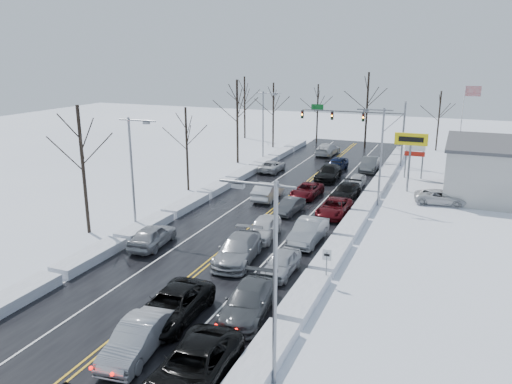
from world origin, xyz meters
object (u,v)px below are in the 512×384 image
at_px(traffic_signal_mast, 363,120).
at_px(tires_plus_sign, 411,143).
at_px(flagpole, 463,119).
at_px(oncoming_car_0, 268,199).

bearing_deg(traffic_signal_mast, tires_plus_sign, -59.54).
relative_size(traffic_signal_mast, flagpole, 1.33).
bearing_deg(tires_plus_sign, traffic_signal_mast, 120.46).
bearing_deg(flagpole, oncoming_car_0, -127.58).
bearing_deg(tires_plus_sign, oncoming_car_0, -146.98).
height_order(traffic_signal_mast, tires_plus_sign, traffic_signal_mast).
bearing_deg(oncoming_car_0, traffic_signal_mast, -106.08).
relative_size(tires_plus_sign, flagpole, 0.60).
xyz_separation_m(tires_plus_sign, flagpole, (4.67, 14.01, 0.93)).
relative_size(traffic_signal_mast, oncoming_car_0, 2.61).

